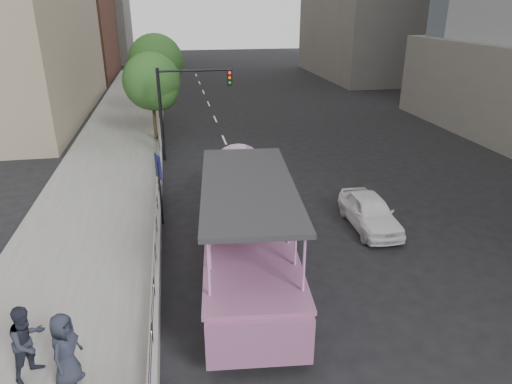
# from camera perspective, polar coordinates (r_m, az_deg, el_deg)

# --- Properties ---
(ground) EXTENTS (160.00, 160.00, 0.00)m
(ground) POSITION_cam_1_polar(r_m,az_deg,el_deg) (15.80, -0.71, -9.57)
(ground) COLOR black
(sidewalk) EXTENTS (5.50, 80.00, 0.30)m
(sidewalk) POSITION_cam_1_polar(r_m,az_deg,el_deg) (24.87, -17.96, 2.02)
(sidewalk) COLOR #979692
(sidewalk) RESTS_ON ground
(kerb_wall) EXTENTS (0.24, 30.00, 0.36)m
(kerb_wall) POSITION_cam_1_polar(r_m,az_deg,el_deg) (17.16, -12.25, -5.51)
(kerb_wall) COLOR #A1A19C
(kerb_wall) RESTS_ON sidewalk
(guardrail) EXTENTS (0.07, 22.00, 0.71)m
(guardrail) POSITION_cam_1_polar(r_m,az_deg,el_deg) (16.87, -12.44, -3.52)
(guardrail) COLOR silver
(guardrail) RESTS_ON kerb_wall
(duck_boat) EXTENTS (3.59, 10.81, 3.52)m
(duck_boat) POSITION_cam_1_polar(r_m,az_deg,el_deg) (15.58, -1.32, -4.54)
(duck_boat) COLOR black
(duck_boat) RESTS_ON ground
(car) EXTENTS (1.68, 3.98, 1.34)m
(car) POSITION_cam_1_polar(r_m,az_deg,el_deg) (18.83, 14.04, -2.41)
(car) COLOR white
(car) RESTS_ON ground
(pedestrian_mid) EXTENTS (1.11, 1.15, 1.87)m
(pedestrian_mid) POSITION_cam_1_polar(r_m,az_deg,el_deg) (12.15, -26.63, -16.39)
(pedestrian_mid) COLOR #222632
(pedestrian_mid) RESTS_ON sidewalk
(pedestrian_far) EXTENTS (0.85, 1.04, 1.83)m
(pedestrian_far) POSITION_cam_1_polar(r_m,az_deg,el_deg) (11.63, -22.74, -17.71)
(pedestrian_far) COLOR #222632
(pedestrian_far) RESTS_ON sidewalk
(parking_sign) EXTENTS (0.25, 0.64, 2.98)m
(parking_sign) POSITION_cam_1_polar(r_m,az_deg,el_deg) (18.44, -11.97, 1.23)
(parking_sign) COLOR black
(parking_sign) RESTS_ON ground
(traffic_signal) EXTENTS (4.20, 0.32, 5.20)m
(traffic_signal) POSITION_cam_1_polar(r_m,az_deg,el_deg) (26.17, -9.29, 11.45)
(traffic_signal) COLOR black
(traffic_signal) RESTS_ON ground
(street_tree_near) EXTENTS (3.52, 3.52, 5.72)m
(street_tree_near) POSITION_cam_1_polar(r_m,az_deg,el_deg) (29.50, -12.73, 13.07)
(street_tree_near) COLOR #312416
(street_tree_near) RESTS_ON ground
(street_tree_far) EXTENTS (3.97, 3.97, 6.45)m
(street_tree_far) POSITION_cam_1_polar(r_m,az_deg,el_deg) (35.38, -12.23, 15.40)
(street_tree_far) COLOR #312416
(street_tree_far) RESTS_ON ground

